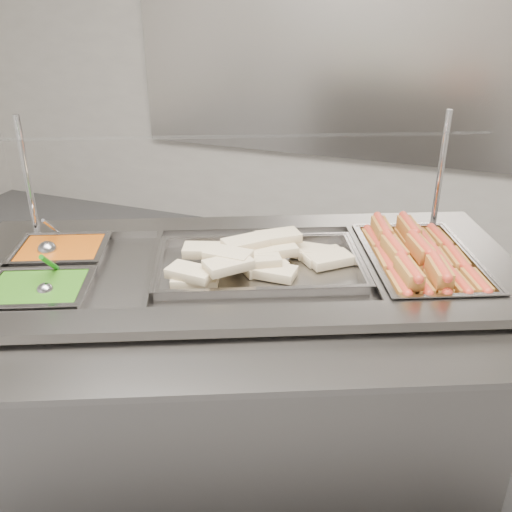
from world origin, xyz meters
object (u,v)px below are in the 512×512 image
(sneeze_guard, at_px, (238,141))
(ladle, at_px, (48,249))
(pan_wraps, at_px, (259,269))
(pan_hotdogs, at_px, (420,268))
(serving_spoon, at_px, (46,286))
(steam_counter, at_px, (243,369))

(sneeze_guard, distance_m, ladle, 0.73)
(sneeze_guard, distance_m, pan_wraps, 0.43)
(pan_hotdogs, xyz_separation_m, pan_wraps, (-0.49, -0.21, 0.01))
(ladle, xyz_separation_m, serving_spoon, (0.17, -0.22, 0.00))
(steam_counter, xyz_separation_m, ladle, (-0.64, -0.15, 0.43))
(steam_counter, height_order, pan_hotdogs, pan_hotdogs)
(steam_counter, distance_m, serving_spoon, 0.74)
(sneeze_guard, distance_m, pan_hotdogs, 0.73)
(sneeze_guard, bearing_deg, ladle, -149.09)
(pan_wraps, xyz_separation_m, ladle, (-0.69, -0.17, 0.03))
(steam_counter, height_order, ladle, ladle)
(steam_counter, distance_m, pan_hotdogs, 0.70)
(steam_counter, relative_size, pan_hotdogs, 3.21)
(sneeze_guard, relative_size, pan_hotdogs, 2.54)
(sneeze_guard, bearing_deg, pan_wraps, -51.06)
(pan_wraps, height_order, ladle, ladle)
(steam_counter, distance_m, ladle, 0.79)
(serving_spoon, bearing_deg, sneeze_guard, 54.52)
(steam_counter, relative_size, sneeze_guard, 1.26)
(pan_wraps, xyz_separation_m, serving_spoon, (-0.53, -0.38, 0.03))
(sneeze_guard, bearing_deg, steam_counter, -66.41)
(ladle, bearing_deg, steam_counter, 12.79)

